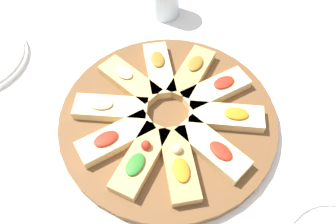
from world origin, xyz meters
TOP-DOWN VIEW (x-y plane):
  - ground_plane at (0.00, 0.00)m, footprint 3.00×3.00m
  - serving_board at (0.00, 0.00)m, footprint 0.40×0.40m
  - focaccia_slice_0 at (0.08, 0.07)m, footprint 0.13×0.12m
  - focaccia_slice_1 at (0.03, 0.10)m, footprint 0.08×0.14m
  - focaccia_slice_2 at (-0.03, 0.10)m, footprint 0.09×0.14m
  - focaccia_slice_3 at (-0.08, 0.06)m, footprint 0.14×0.12m
  - focaccia_slice_4 at (-0.10, 0.00)m, footprint 0.13×0.05m
  - focaccia_slice_5 at (-0.08, -0.07)m, footprint 0.13×0.12m
  - focaccia_slice_6 at (-0.03, -0.10)m, footprint 0.08×0.14m
  - focaccia_slice_7 at (0.03, -0.10)m, footprint 0.09×0.14m
  - focaccia_slice_8 at (0.09, -0.06)m, footprint 0.14×0.12m
  - focaccia_slice_9 at (0.10, 0.00)m, footprint 0.13×0.05m
  - napkin_stack at (-0.13, -0.34)m, footprint 0.11×0.10m

SIDE VIEW (x-z plane):
  - ground_plane at x=0.00m, z-range 0.00..0.00m
  - napkin_stack at x=-0.13m, z-range 0.00..0.01m
  - serving_board at x=0.00m, z-range 0.00..0.02m
  - focaccia_slice_0 at x=0.08m, z-range 0.02..0.04m
  - focaccia_slice_1 at x=0.03m, z-range 0.02..0.04m
  - focaccia_slice_4 at x=-0.10m, z-range 0.02..0.04m
  - focaccia_slice_5 at x=-0.08m, z-range 0.02..0.04m
  - focaccia_slice_6 at x=-0.03m, z-range 0.02..0.04m
  - focaccia_slice_7 at x=0.03m, z-range 0.02..0.04m
  - focaccia_slice_8 at x=0.09m, z-range 0.02..0.04m
  - focaccia_slice_9 at x=0.10m, z-range 0.02..0.04m
  - focaccia_slice_2 at x=-0.03m, z-range 0.01..0.04m
  - focaccia_slice_3 at x=-0.08m, z-range 0.01..0.04m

